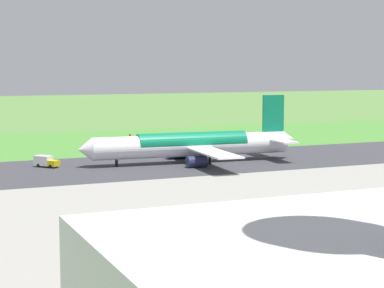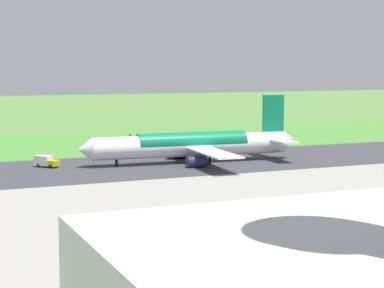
{
  "view_description": "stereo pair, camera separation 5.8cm",
  "coord_description": "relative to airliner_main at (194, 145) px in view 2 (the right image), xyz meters",
  "views": [
    {
      "loc": [
        63.53,
        146.39,
        22.59
      ],
      "look_at": [
        0.05,
        0.0,
        4.5
      ],
      "focal_mm": 63.66,
      "sensor_mm": 36.0,
      "label": 1
    },
    {
      "loc": [
        63.48,
        146.41,
        22.59
      ],
      "look_at": [
        0.05,
        0.0,
        4.5
      ],
      "focal_mm": 63.66,
      "sensor_mm": 36.0,
      "label": 2
    }
  ],
  "objects": [
    {
      "name": "ground_plane",
      "position": [
        0.33,
        -0.03,
        -4.35
      ],
      "size": [
        800.0,
        800.0,
        0.0
      ],
      "primitive_type": "plane",
      "color": "#547F3D"
    },
    {
      "name": "service_truck_baggage",
      "position": [
        33.65,
        -6.38,
        -2.95
      ],
      "size": [
        5.43,
        5.9,
        2.65
      ],
      "color": "gold",
      "rests_on": "ground"
    },
    {
      "name": "runway_asphalt",
      "position": [
        0.33,
        -0.03,
        -4.32
      ],
      "size": [
        600.0,
        38.39,
        0.06
      ],
      "primitive_type": "cube",
      "color": "#38383D",
      "rests_on": "ground"
    },
    {
      "name": "grass_verge_foreground",
      "position": [
        0.33,
        -48.0,
        -4.33
      ],
      "size": [
        600.0,
        80.0,
        0.04
      ],
      "primitive_type": "cube",
      "color": "#478534",
      "rests_on": "ground"
    },
    {
      "name": "no_stopping_sign",
      "position": [
        1.6,
        -43.04,
        -2.6
      ],
      "size": [
        0.6,
        0.1,
        2.98
      ],
      "color": "slate",
      "rests_on": "ground"
    },
    {
      "name": "traffic_cone_orange",
      "position": [
        6.55,
        -50.34,
        -4.08
      ],
      "size": [
        0.4,
        0.4,
        0.55
      ],
      "primitive_type": "cone",
      "color": "orange",
      "rests_on": "ground"
    },
    {
      "name": "apron_concrete",
      "position": [
        0.33,
        51.71,
        -4.33
      ],
      "size": [
        440.0,
        110.0,
        0.05
      ],
      "primitive_type": "cube",
      "color": "gray",
      "rests_on": "ground"
    },
    {
      "name": "airliner_main",
      "position": [
        0.0,
        0.0,
        0.0
      ],
      "size": [
        54.15,
        44.32,
        15.88
      ],
      "color": "white",
      "rests_on": "ground"
    }
  ]
}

